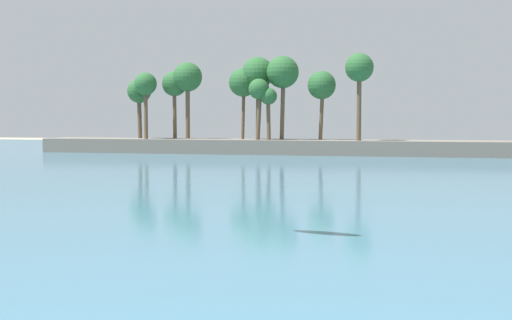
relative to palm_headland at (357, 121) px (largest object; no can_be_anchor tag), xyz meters
The scene contains 2 objects.
sea 16.21m from the palm_headland, 84.16° to the right, with size 220.00×110.98×0.06m, color teal.
palm_headland is the anchor object (origin of this frame).
Camera 1 is at (6.49, -5.46, 4.68)m, focal length 50.06 mm.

